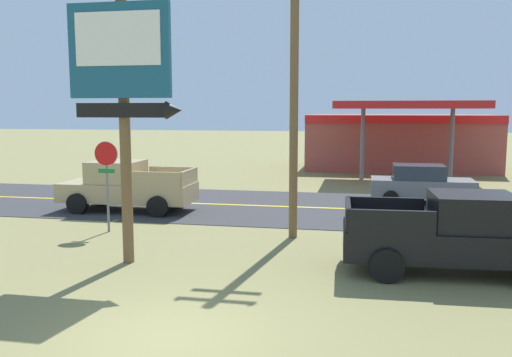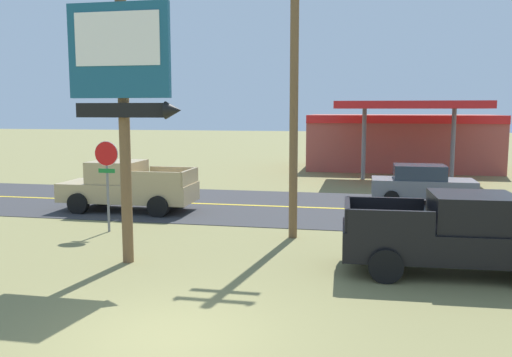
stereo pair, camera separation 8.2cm
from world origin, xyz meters
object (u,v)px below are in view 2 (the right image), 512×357
motel_sign (123,81)px  utility_pole (294,87)px  gas_station (401,140)px  pickup_tan_on_road (127,186)px  stop_sign (107,170)px  pickup_black_parked_on_lawn (455,235)px  car_grey_near_lane (422,184)px

motel_sign → utility_pole: size_ratio=0.79×
gas_station → pickup_tan_on_road: (-11.44, -17.31, -0.98)m
motel_sign → stop_sign: 4.74m
gas_station → pickup_black_parked_on_lawn: gas_station is taller
motel_sign → pickup_tan_on_road: (-3.16, 6.83, -3.69)m
stop_sign → pickup_tan_on_road: size_ratio=0.57×
motel_sign → utility_pole: bearing=44.0°
stop_sign → utility_pole: bearing=3.7°
pickup_black_parked_on_lawn → pickup_tan_on_road: 12.80m
motel_sign → utility_pole: 5.28m
utility_pole → pickup_tan_on_road: utility_pole is taller
pickup_tan_on_road → car_grey_near_lane: size_ratio=1.24×
motel_sign → stop_sign: bearing=123.6°
utility_pole → gas_station: size_ratio=0.72×
gas_station → motel_sign: bearing=-108.9°
pickup_black_parked_on_lawn → car_grey_near_lane: (0.23, 10.08, -0.13)m
pickup_tan_on_road → car_grey_near_lane: bearing=19.2°
utility_pole → pickup_black_parked_on_lawn: size_ratio=1.65×
stop_sign → pickup_tan_on_road: bearing=105.5°
motel_sign → pickup_black_parked_on_lawn: size_ratio=1.30×
motel_sign → car_grey_near_lane: size_ratio=1.63×
motel_sign → gas_station: (8.28, 24.13, -2.71)m
stop_sign → utility_pole: size_ratio=0.34×
gas_station → car_grey_near_lane: (0.05, -13.31, -1.11)m
stop_sign → pickup_black_parked_on_lawn: (10.28, -2.53, -1.06)m
utility_pole → gas_station: bearing=77.6°
motel_sign → pickup_black_parked_on_lawn: bearing=5.3°
motel_sign → utility_pole: utility_pole is taller
stop_sign → gas_station: bearing=63.3°
stop_sign → gas_station: gas_station is taller
stop_sign → pickup_black_parked_on_lawn: stop_sign is taller
utility_pole → pickup_tan_on_road: 8.48m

